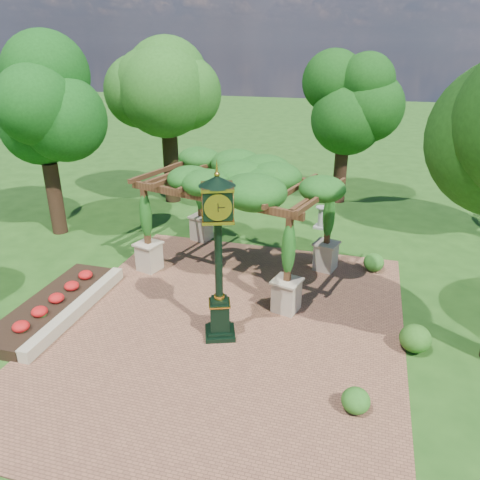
# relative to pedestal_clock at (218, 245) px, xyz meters

# --- Properties ---
(ground) EXTENTS (120.00, 120.00, 0.00)m
(ground) POSITION_rel_pedestal_clock_xyz_m (0.06, -0.59, -2.85)
(ground) COLOR #1E4714
(ground) RESTS_ON ground
(brick_plaza) EXTENTS (10.00, 12.00, 0.04)m
(brick_plaza) POSITION_rel_pedestal_clock_xyz_m (0.06, 0.41, -2.83)
(brick_plaza) COLOR brown
(brick_plaza) RESTS_ON ground
(border_wall) EXTENTS (0.35, 5.00, 0.40)m
(border_wall) POSITION_rel_pedestal_clock_xyz_m (-4.54, -0.09, -2.65)
(border_wall) COLOR #C6B793
(border_wall) RESTS_ON ground
(flower_bed) EXTENTS (1.50, 5.00, 0.36)m
(flower_bed) POSITION_rel_pedestal_clock_xyz_m (-5.44, -0.09, -2.67)
(flower_bed) COLOR red
(flower_bed) RESTS_ON ground
(pedestal_clock) EXTENTS (1.21, 1.21, 4.77)m
(pedestal_clock) POSITION_rel_pedestal_clock_xyz_m (0.00, 0.00, 0.00)
(pedestal_clock) COLOR black
(pedestal_clock) RESTS_ON brick_plaza
(pergola) EXTENTS (7.19, 5.50, 4.01)m
(pergola) POSITION_rel_pedestal_clock_xyz_m (-0.65, 4.14, 0.44)
(pergola) COLOR #C4B091
(pergola) RESTS_ON brick_plaza
(sundial) EXTENTS (0.64, 0.64, 0.99)m
(sundial) POSITION_rel_pedestal_clock_xyz_m (1.81, 9.16, -2.41)
(sundial) COLOR gray
(sundial) RESTS_ON ground
(shrub_front) EXTENTS (0.71, 0.71, 0.58)m
(shrub_front) POSITION_rel_pedestal_clock_xyz_m (3.84, -2.01, -2.52)
(shrub_front) COLOR #265E1B
(shrub_front) RESTS_ON brick_plaza
(shrub_mid) EXTENTS (1.01, 1.01, 0.75)m
(shrub_mid) POSITION_rel_pedestal_clock_xyz_m (5.26, 0.72, -2.43)
(shrub_mid) COLOR #285919
(shrub_mid) RESTS_ON brick_plaza
(shrub_back) EXTENTS (0.85, 0.85, 0.65)m
(shrub_back) POSITION_rel_pedestal_clock_xyz_m (4.14, 5.33, -2.48)
(shrub_back) COLOR #275F1B
(shrub_back) RESTS_ON brick_plaza
(tree_west_near) EXTENTS (3.85, 3.85, 7.88)m
(tree_west_near) POSITION_rel_pedestal_clock_xyz_m (-9.14, 5.61, 2.55)
(tree_west_near) COLOR #382216
(tree_west_near) RESTS_ON ground
(tree_west_far) EXTENTS (4.05, 4.05, 8.92)m
(tree_west_far) POSITION_rel_pedestal_clock_xyz_m (-6.09, 11.00, 3.24)
(tree_west_far) COLOR black
(tree_west_far) RESTS_ON ground
(tree_north) EXTENTS (3.37, 3.37, 7.78)m
(tree_north) POSITION_rel_pedestal_clock_xyz_m (2.26, 13.17, 2.45)
(tree_north) COLOR #351E15
(tree_north) RESTS_ON ground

